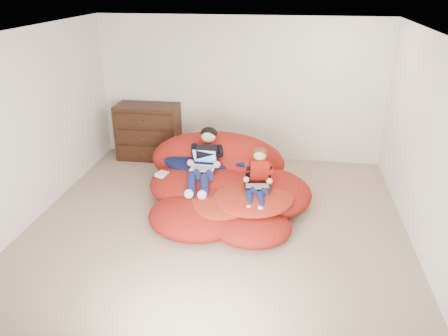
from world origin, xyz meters
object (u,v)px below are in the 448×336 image
(younger_boy, at_px, (258,176))
(laptop_black, at_px, (258,180))
(laptop_white, at_px, (204,163))
(dresser, at_px, (148,132))
(older_boy, at_px, (205,158))
(beanbag_pile, at_px, (223,185))

(younger_boy, height_order, laptop_black, younger_boy)
(laptop_black, bearing_deg, younger_boy, 90.00)
(laptop_white, height_order, laptop_black, laptop_white)
(dresser, xyz_separation_m, laptop_white, (1.33, -1.56, 0.13))
(older_boy, bearing_deg, laptop_black, -25.86)
(dresser, height_order, younger_boy, dresser)
(beanbag_pile, height_order, younger_boy, younger_boy)
(laptop_white, bearing_deg, laptop_black, -19.55)
(dresser, xyz_separation_m, beanbag_pile, (1.60, -1.49, -0.23))
(older_boy, relative_size, younger_boy, 1.35)
(dresser, distance_m, beanbag_pile, 2.20)
(dresser, height_order, older_boy, older_boy)
(laptop_black, bearing_deg, dresser, 139.17)
(dresser, bearing_deg, laptop_black, -40.83)
(dresser, xyz_separation_m, older_boy, (1.33, -1.45, 0.17))
(older_boy, distance_m, laptop_black, 0.90)
(laptop_white, bearing_deg, older_boy, 90.00)
(younger_boy, relative_size, laptop_white, 2.55)
(younger_boy, relative_size, laptop_black, 2.15)
(beanbag_pile, relative_size, younger_boy, 2.84)
(beanbag_pile, height_order, laptop_black, beanbag_pile)
(older_boy, xyz_separation_m, laptop_white, (-0.00, -0.10, -0.03))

